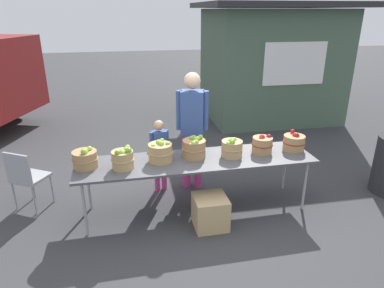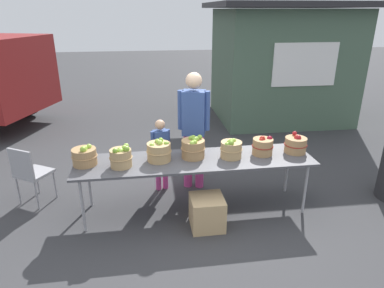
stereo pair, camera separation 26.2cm
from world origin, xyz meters
name	(u,v)px [view 1 (the left image)]	position (x,y,z in m)	size (l,w,h in m)	color
ground_plane	(196,209)	(0.00, 0.00, 0.00)	(40.00, 40.00, 0.00)	#38383A
market_table	(197,162)	(0.00, 0.00, 0.72)	(3.10, 0.76, 0.75)	#4C4C51
apple_basket_green_0	(85,159)	(-1.40, 0.04, 0.87)	(0.32, 0.32, 0.27)	#A87F51
apple_basket_green_1	(123,159)	(-0.94, -0.08, 0.88)	(0.29, 0.29, 0.29)	tan
apple_basket_green_2	(160,152)	(-0.47, 0.04, 0.88)	(0.33, 0.33, 0.29)	tan
apple_basket_green_3	(194,148)	(-0.02, 0.07, 0.88)	(0.32, 0.32, 0.30)	#A87F51
apple_basket_green_4	(232,148)	(0.47, 0.00, 0.87)	(0.30, 0.30, 0.27)	tan
apple_basket_red_0	(262,144)	(0.92, 0.04, 0.87)	(0.29, 0.29, 0.26)	#A87F51
apple_basket_red_1	(294,142)	(1.39, 0.04, 0.86)	(0.31, 0.31, 0.27)	#A87F51
vendor_adult	(192,123)	(0.08, 0.66, 1.04)	(0.45, 0.31, 1.77)	#CC3F8C
child_customer	(160,150)	(-0.41, 0.64, 0.65)	(0.28, 0.20, 1.11)	#CC3F8C
food_kiosk	(270,61)	(2.75, 4.04, 1.38)	(3.55, 2.96, 2.74)	#47604C
folding_chair	(26,175)	(-2.24, 0.48, 0.51)	(0.55, 0.55, 0.86)	#99999E
produce_crate	(210,212)	(0.09, -0.42, 0.21)	(0.41, 0.41, 0.41)	tan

